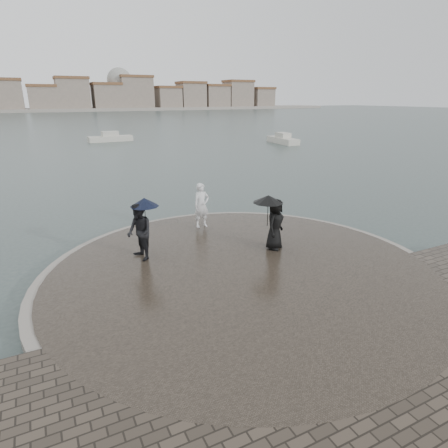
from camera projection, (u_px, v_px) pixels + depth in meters
ground at (314, 340)px, 8.86m from camera, size 400.00×400.00×0.00m
kerb_ring at (242, 275)px, 11.78m from camera, size 12.50×12.50×0.32m
quay_tip at (242, 274)px, 11.77m from camera, size 11.90×11.90×0.36m
statue at (202, 205)px, 15.24m from camera, size 0.69×0.48×1.83m
visitor_left at (140, 227)px, 12.11m from camera, size 1.16×1.09×2.04m
visitor_right at (273, 218)px, 12.94m from camera, size 1.31×1.13×1.95m
far_skyline at (24, 97)px, 140.50m from camera, size 260.00×20.00×37.00m
boats at (133, 146)px, 40.90m from camera, size 38.18×19.28×1.50m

